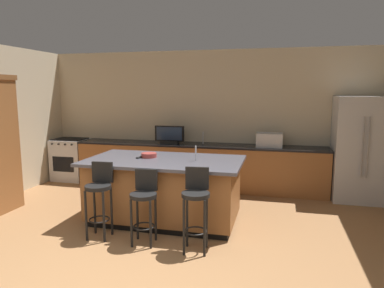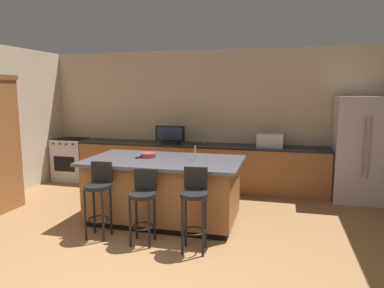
% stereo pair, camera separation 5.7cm
% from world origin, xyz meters
% --- Properties ---
extents(wall_back, '(7.21, 0.12, 2.74)m').
position_xyz_m(wall_back, '(0.00, 4.28, 1.37)').
color(wall_back, beige).
rests_on(wall_back, ground_plane).
extents(counter_back, '(4.99, 0.62, 0.89)m').
position_xyz_m(counter_back, '(-0.09, 3.90, 0.45)').
color(counter_back, brown).
rests_on(counter_back, ground_plane).
extents(kitchen_island, '(2.29, 1.27, 0.94)m').
position_xyz_m(kitchen_island, '(-0.17, 2.01, 0.48)').
color(kitchen_island, black).
rests_on(kitchen_island, ground_plane).
extents(refrigerator, '(0.89, 0.79, 1.85)m').
position_xyz_m(refrigerator, '(2.85, 3.82, 0.92)').
color(refrigerator, '#B7BABF').
rests_on(refrigerator, ground_plane).
extents(range_oven, '(0.71, 0.63, 0.91)m').
position_xyz_m(range_oven, '(-2.94, 3.90, 0.45)').
color(range_oven, '#B7BABF').
rests_on(range_oven, ground_plane).
extents(microwave, '(0.48, 0.36, 0.26)m').
position_xyz_m(microwave, '(1.30, 3.90, 1.02)').
color(microwave, '#B7BABF').
rests_on(microwave, counter_back).
extents(tv_monitor, '(0.60, 0.16, 0.36)m').
position_xyz_m(tv_monitor, '(-0.66, 3.85, 1.05)').
color(tv_monitor, black).
rests_on(tv_monitor, counter_back).
extents(sink_faucet_back, '(0.02, 0.02, 0.24)m').
position_xyz_m(sink_faucet_back, '(-0.01, 4.00, 1.01)').
color(sink_faucet_back, '#B2B2B7').
rests_on(sink_faucet_back, counter_back).
extents(sink_faucet_island, '(0.02, 0.02, 0.22)m').
position_xyz_m(sink_faucet_island, '(0.31, 2.01, 1.05)').
color(sink_faucet_island, '#B2B2B7').
rests_on(sink_faucet_island, kitchen_island).
extents(bar_stool_left, '(0.34, 0.35, 1.00)m').
position_xyz_m(bar_stool_left, '(-0.81, 1.24, 0.60)').
color(bar_stool_left, black).
rests_on(bar_stool_left, ground_plane).
extents(bar_stool_center, '(0.34, 0.35, 0.94)m').
position_xyz_m(bar_stool_center, '(-0.17, 1.21, 0.56)').
color(bar_stool_center, black).
rests_on(bar_stool_center, ground_plane).
extents(bar_stool_right, '(0.34, 0.35, 1.02)m').
position_xyz_m(bar_stool_right, '(0.52, 1.15, 0.62)').
color(bar_stool_right, black).
rests_on(bar_stool_right, ground_plane).
extents(fruit_bowl, '(0.23, 0.23, 0.07)m').
position_xyz_m(fruit_bowl, '(-0.44, 2.11, 0.97)').
color(fruit_bowl, '#993833').
rests_on(fruit_bowl, kitchen_island).
extents(tv_remote, '(0.07, 0.18, 0.02)m').
position_xyz_m(tv_remote, '(-0.55, 2.03, 0.95)').
color(tv_remote, black).
rests_on(tv_remote, kitchen_island).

